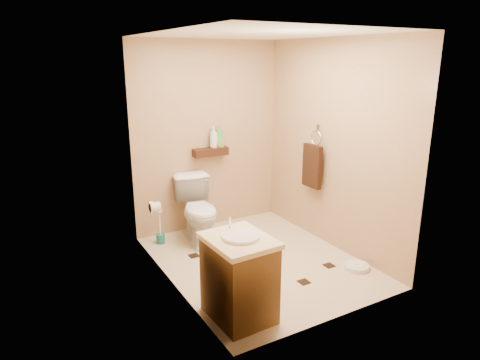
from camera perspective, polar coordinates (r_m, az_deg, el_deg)
ground at (r=4.85m, az=2.43°, el=-10.73°), size 2.50×2.50×0.00m
wall_back at (r=5.51m, az=-4.35°, el=5.75°), size 2.00×0.04×2.40m
wall_front at (r=3.48m, az=13.62°, el=-0.82°), size 2.00×0.04×2.40m
wall_left at (r=4.01m, az=-9.59°, el=1.63°), size 0.04×2.50×2.40m
wall_right at (r=5.03m, az=12.33°, el=4.42°), size 0.04×2.50×2.40m
ceiling at (r=4.33m, az=2.82°, el=18.91°), size 2.00×2.50×0.02m
wall_shelf at (r=5.48m, az=-3.95°, el=3.77°), size 0.46×0.14×0.10m
floor_accents at (r=4.85m, az=2.89°, el=-10.64°), size 1.29×1.28×0.01m
toilet at (r=5.22m, az=-5.55°, el=-4.05°), size 0.54×0.83×0.79m
vanity at (r=3.74m, az=-0.12°, el=-12.76°), size 0.52×0.63×0.86m
bathroom_scale at (r=4.83m, az=15.26°, el=-11.07°), size 0.28×0.28×0.05m
toilet_brush at (r=5.29m, az=-10.60°, el=-6.68°), size 0.10×0.10×0.46m
towel_ring at (r=5.21m, az=9.64°, el=2.10°), size 0.12×0.30×0.76m
toilet_paper at (r=4.79m, az=-11.30°, el=-3.56°), size 0.12×0.11×0.12m
bottle_a at (r=5.46m, az=-3.54°, el=5.75°), size 0.13×0.13×0.28m
bottle_b at (r=5.48m, az=-3.37°, el=5.08°), size 0.07×0.07×0.14m
bottle_c at (r=5.49m, az=-3.24°, el=5.05°), size 0.15×0.15×0.13m
bottle_d at (r=5.49m, az=-2.85°, el=5.84°), size 0.13×0.13×0.28m
bottle_e at (r=5.51m, az=-2.68°, el=5.29°), size 0.11×0.11×0.17m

